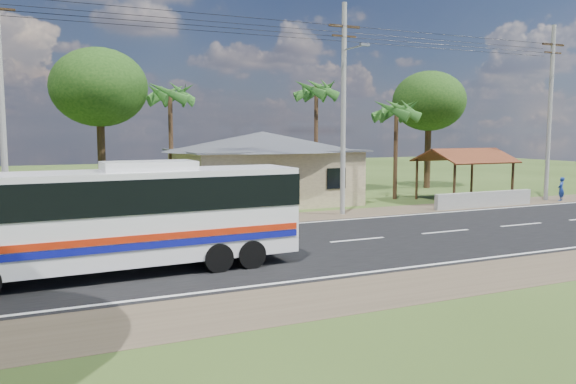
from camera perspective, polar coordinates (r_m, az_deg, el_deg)
name	(u,v)px	position (r m, az deg, el deg)	size (l,w,h in m)	color
ground	(357,240)	(23.10, 7.07, -4.89)	(120.00, 120.00, 0.00)	#2E4518
road	(357,240)	(23.10, 7.07, -4.86)	(120.00, 16.00, 0.03)	black
house	(262,160)	(34.84, -2.61, 3.27)	(12.40, 10.00, 5.00)	tan
waiting_shed	(464,158)	(37.34, 17.49, 3.32)	(5.20, 4.48, 3.35)	#3B2715
concrete_barrier	(484,199)	(34.72, 19.31, -0.71)	(7.00, 0.30, 0.90)	#9E9E99
utility_poles	(338,105)	(29.65, 5.10, 8.78)	(32.80, 2.22, 11.00)	#9E9E99
palm_near	(396,111)	(37.11, 10.96, 8.09)	(2.80, 2.80, 6.70)	#47301E
palm_mid	(316,91)	(39.23, 2.89, 10.20)	(2.80, 2.80, 8.20)	#47301E
palm_far	(170,95)	(36.27, -11.91, 9.64)	(2.80, 2.80, 7.70)	#47301E
tree_behind_house	(99,88)	(37.64, -18.64, 9.99)	(6.00, 6.00, 9.61)	#47301E
tree_behind_shed	(429,102)	(45.04, 14.13, 8.90)	(5.60, 5.60, 9.02)	#47301E
coach_bus	(119,211)	(17.96, -16.75, -1.83)	(11.34, 2.78, 3.50)	silver
motorcycle	(279,208)	(28.77, -0.97, -1.62)	(0.67, 1.93, 1.01)	black
person	(561,189)	(39.71, 25.99, 0.28)	(0.55, 0.36, 1.51)	navy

